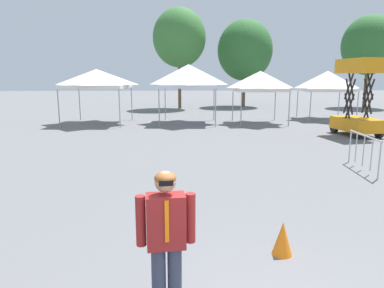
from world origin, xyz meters
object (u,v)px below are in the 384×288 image
tree_behind_tents_center (179,38)px  person_foreground (166,237)px  canopy_tent_behind_right (327,81)px  traffic_cone_lot_center (283,238)px  canopy_tent_behind_center (260,81)px  tree_behind_tents_left (245,50)px  tree_behind_tents_right (369,45)px  canopy_tent_far_right (97,79)px  crowd_barrier_near_person (364,145)px  scissor_lift (357,112)px  canopy_tent_right_of_center (188,76)px

tree_behind_tents_center → person_foreground: bearing=-91.0°
canopy_tent_behind_right → traffic_cone_lot_center: bearing=-115.0°
canopy_tent_behind_center → traffic_cone_lot_center: canopy_tent_behind_center is taller
person_foreground → tree_behind_tents_left: tree_behind_tents_left is taller
canopy_tent_behind_center → person_foreground: size_ratio=1.75×
tree_behind_tents_right → canopy_tent_behind_right: bearing=-130.2°
canopy_tent_far_right → person_foreground: 18.21m
canopy_tent_behind_center → crowd_barrier_near_person: (0.58, -10.87, -1.76)m
canopy_tent_far_right → traffic_cone_lot_center: size_ratio=7.00×
crowd_barrier_near_person → traffic_cone_lot_center: bearing=-128.6°
traffic_cone_lot_center → canopy_tent_behind_center: bearing=78.0°
tree_behind_tents_right → canopy_tent_far_right: bearing=-154.8°
person_foreground → tree_behind_tents_center: bearing=89.0°
tree_behind_tents_center → tree_behind_tents_left: size_ratio=1.08×
scissor_lift → traffic_cone_lot_center: size_ratio=6.63×
tree_behind_tents_right → crowd_barrier_near_person: size_ratio=3.90×
canopy_tent_right_of_center → canopy_tent_behind_right: (9.11, 1.53, -0.31)m
tree_behind_tents_right → crowd_barrier_near_person: bearing=-118.6°
canopy_tent_behind_right → tree_behind_tents_left: 11.36m
tree_behind_tents_right → tree_behind_tents_center: bearing=-179.2°
canopy_tent_behind_center → tree_behind_tents_left: size_ratio=0.39×
canopy_tent_right_of_center → tree_behind_tents_center: bearing=92.3°
canopy_tent_right_of_center → scissor_lift: 9.43m
person_foreground → tree_behind_tents_left: bearing=77.5°
canopy_tent_behind_center → canopy_tent_behind_right: (4.86, 1.84, -0.02)m
canopy_tent_behind_right → person_foreground: size_ratio=1.82×
canopy_tent_right_of_center → canopy_tent_behind_right: size_ratio=1.11×
canopy_tent_behind_center → person_foreground: canopy_tent_behind_center is taller
person_foreground → canopy_tent_behind_right: bearing=62.4°
tree_behind_tents_right → traffic_cone_lot_center: 31.16m
tree_behind_tents_center → crowd_barrier_near_person: tree_behind_tents_center is taller
canopy_tent_behind_right → scissor_lift: bearing=-100.9°
canopy_tent_far_right → traffic_cone_lot_center: (6.31, -16.11, -2.39)m
scissor_lift → tree_behind_tents_left: (-2.18, 16.95, 4.07)m
tree_behind_tents_left → canopy_tent_right_of_center: bearing=-115.3°
canopy_tent_right_of_center → crowd_barrier_near_person: 12.35m
traffic_cone_lot_center → tree_behind_tents_left: bearing=80.3°
person_foreground → crowd_barrier_near_person: person_foreground is taller
canopy_tent_far_right → canopy_tent_behind_center: bearing=-1.9°
canopy_tent_right_of_center → canopy_tent_behind_center: bearing=-4.2°
scissor_lift → canopy_tent_right_of_center: bearing=147.9°
canopy_tent_behind_center → tree_behind_tents_right: bearing=40.9°
tree_behind_tents_right → traffic_cone_lot_center: bearing=-120.6°
tree_behind_tents_center → tree_behind_tents_right: size_ratio=1.05×
tree_behind_tents_center → tree_behind_tents_left: (6.10, 1.94, -0.88)m
canopy_tent_behind_center → traffic_cone_lot_center: 16.30m
scissor_lift → crowd_barrier_near_person: (-3.03, -6.25, -0.36)m
canopy_tent_behind_right → canopy_tent_behind_center: bearing=-159.2°
canopy_tent_right_of_center → traffic_cone_lot_center: 16.32m
canopy_tent_far_right → tree_behind_tents_left: size_ratio=0.48×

